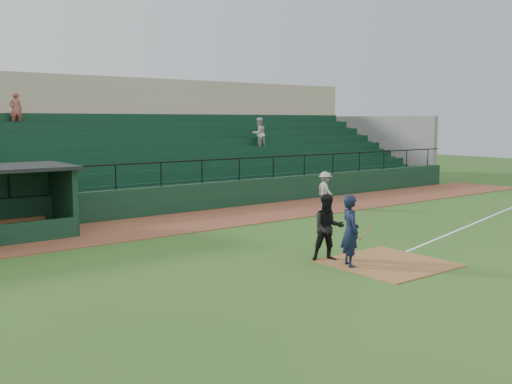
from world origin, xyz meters
TOP-DOWN VIEW (x-y plane):
  - ground at (0.00, 0.00)m, footprint 90.00×90.00m
  - warning_track at (0.00, 8.00)m, footprint 40.00×4.00m
  - home_plate_dirt at (0.00, -1.00)m, footprint 3.00×3.00m
  - foul_line at (8.00, 1.20)m, footprint 17.49×4.44m
  - stadium_structure at (-0.00, 16.46)m, footprint 38.00×13.08m
  - batter_at_plate at (-1.08, -0.60)m, footprint 1.16×0.84m
  - umpire at (-1.08, 0.24)m, footprint 1.15×1.07m
  - runner at (5.68, 7.34)m, footprint 0.83×1.16m

SIDE VIEW (x-z plane):
  - ground at x=0.00m, z-range 0.00..0.00m
  - foul_line at x=8.00m, z-range 0.00..0.01m
  - warning_track at x=0.00m, z-range 0.00..0.03m
  - home_plate_dirt at x=0.00m, z-range 0.00..0.03m
  - runner at x=5.68m, z-range 0.03..1.65m
  - umpire at x=-1.08m, z-range 0.00..1.89m
  - batter_at_plate at x=-1.08m, z-range 0.00..1.96m
  - stadium_structure at x=0.00m, z-range -0.90..5.50m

